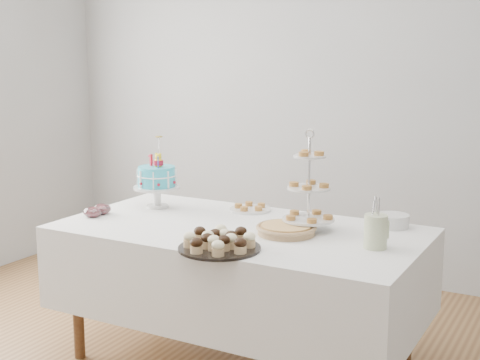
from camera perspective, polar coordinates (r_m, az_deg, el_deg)
The scene contains 11 objects.
walls at distance 3.19m, azimuth -2.64°, elevation 4.84°, with size 5.04×4.04×2.70m.
table at distance 3.61m, azimuth -0.03°, elevation -7.57°, with size 1.92×1.02×0.77m.
birthday_cake at distance 4.01m, azimuth -7.09°, elevation -0.73°, with size 0.28×0.28×0.43m.
cupcake_tray at distance 3.15m, azimuth -1.77°, elevation -5.19°, with size 0.39×0.39×0.09m.
pie at distance 3.42m, azimuth 3.96°, elevation -4.19°, with size 0.31×0.31×0.05m.
tiered_stand at distance 3.47m, azimuth 5.90°, elevation -0.73°, with size 0.27×0.27×0.53m.
plate_stack at distance 3.64m, azimuth 12.87°, elevation -3.41°, with size 0.18×0.18×0.07m.
pastry_plate at distance 3.92m, azimuth 0.88°, elevation -2.39°, with size 0.25×0.25×0.04m.
jam_bowl_a at distance 3.86m, azimuth -12.48°, elevation -2.69°, with size 0.10×0.10×0.06m.
jam_bowl_b at distance 3.92m, azimuth -11.70°, elevation -2.45°, with size 0.10×0.10×0.06m.
utensil_pitcher at distance 3.22m, azimuth 11.51°, elevation -4.21°, with size 0.12×0.11×0.25m.
Camera 1 is at (1.65, -2.71, 1.68)m, focal length 50.00 mm.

